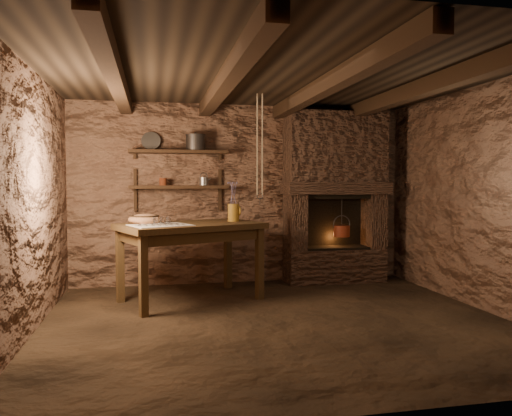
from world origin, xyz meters
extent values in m
plane|color=black|center=(0.00, 0.00, 0.00)|extent=(4.50, 4.50, 0.00)
cube|color=brown|center=(0.00, 2.00, 1.20)|extent=(4.50, 0.04, 2.40)
cube|color=brown|center=(0.00, -2.00, 1.20)|extent=(4.50, 0.04, 2.40)
cube|color=brown|center=(-2.25, 0.00, 1.20)|extent=(0.04, 4.00, 2.40)
cube|color=brown|center=(2.25, 0.00, 1.20)|extent=(0.04, 4.00, 2.40)
cube|color=black|center=(0.00, 0.00, 2.40)|extent=(4.50, 4.00, 0.04)
cube|color=black|center=(-1.50, 0.00, 2.31)|extent=(0.14, 3.95, 0.16)
cube|color=black|center=(-0.50, 0.00, 2.31)|extent=(0.14, 3.95, 0.16)
cube|color=black|center=(0.50, 0.00, 2.31)|extent=(0.14, 3.95, 0.16)
cube|color=black|center=(1.50, 0.00, 2.31)|extent=(0.14, 3.95, 0.16)
cube|color=black|center=(-0.85, 1.84, 1.30)|extent=(1.25, 0.30, 0.04)
cube|color=black|center=(-0.85, 1.84, 1.75)|extent=(1.25, 0.30, 0.04)
cube|color=#322119|center=(1.25, 1.77, 0.23)|extent=(1.35, 0.45, 0.45)
cube|color=#322119|center=(0.69, 1.77, 0.82)|extent=(0.23, 0.45, 0.75)
cube|color=#322119|center=(1.81, 1.77, 0.82)|extent=(0.23, 0.45, 0.75)
cube|color=#322119|center=(1.25, 1.74, 1.28)|extent=(1.43, 0.51, 0.16)
cube|color=#322119|center=(1.25, 1.77, 1.83)|extent=(1.35, 0.45, 0.94)
cube|color=black|center=(1.25, 1.96, 0.82)|extent=(0.90, 0.06, 0.75)
cube|color=#312211|center=(-0.76, 1.05, 0.86)|extent=(1.78, 1.40, 0.07)
cube|color=#312211|center=(-0.76, 1.05, 0.76)|extent=(1.61, 1.23, 0.11)
cube|color=beige|center=(-1.10, 0.80, 0.90)|extent=(0.74, 0.67, 0.01)
cylinder|color=#AE7921|center=(-0.24, 1.22, 1.00)|extent=(0.17, 0.17, 0.21)
torus|color=#AE7921|center=(-0.16, 1.22, 1.02)|extent=(0.02, 0.12, 0.12)
ellipsoid|color=#A86F48|center=(-1.27, 1.13, 0.94)|extent=(0.49, 0.49, 0.13)
cylinder|color=#302D2B|center=(-0.63, 1.84, 1.86)|extent=(0.31, 0.31, 0.19)
cylinder|color=#959691|center=(-1.20, 1.94, 1.89)|extent=(0.25, 0.12, 0.24)
cylinder|color=#532010|center=(-1.05, 1.84, 1.37)|extent=(0.11, 0.11, 0.09)
cylinder|color=maroon|center=(1.33, 1.72, 0.70)|extent=(0.25, 0.25, 0.15)
torus|color=#302D2B|center=(1.33, 1.72, 0.79)|extent=(0.25, 0.02, 0.25)
cylinder|color=#302D2B|center=(1.33, 1.72, 0.94)|extent=(0.01, 0.01, 0.44)
camera|label=1|loc=(-1.18, -4.66, 1.36)|focal=35.00mm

